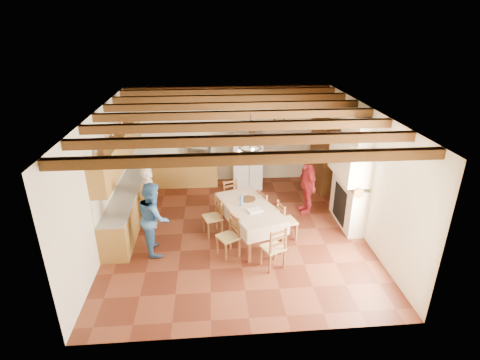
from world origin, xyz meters
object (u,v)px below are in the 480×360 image
person_woman_blue (154,218)px  microwave (200,152)px  chair_right_near (287,220)px  person_woman_red (307,184)px  chair_end_near (273,247)px  chair_left_near (228,236)px  chair_end_far (233,199)px  dining_table (250,209)px  hutch (323,156)px  chair_left_far (212,217)px  chair_right_far (268,208)px  person_man (150,197)px  refrigerator (248,159)px

person_woman_blue → microwave: person_woman_blue is taller
chair_right_near → person_woman_red: 1.54m
person_woman_red → chair_end_near: bearing=-34.3°
chair_right_near → person_woman_blue: person_woman_blue is taller
chair_left_near → chair_end_far: (0.23, 1.80, 0.00)m
dining_table → person_woman_red: size_ratio=1.32×
hutch → dining_table: size_ratio=0.97×
chair_left_far → chair_right_far: (1.39, 0.31, 0.00)m
dining_table → person_woman_blue: bearing=-171.4°
chair_right_far → chair_end_far: 1.02m
person_woman_blue → chair_right_far: bearing=-86.4°
person_man → microwave: size_ratio=2.62×
chair_left_far → person_woman_blue: bearing=-85.0°
chair_end_far → microwave: microwave is taller
person_man → person_woman_blue: (0.23, -1.12, 0.04)m
dining_table → microwave: bearing=110.1°
chair_right_far → person_man: (-2.89, 0.25, 0.31)m
chair_right_far → person_man: size_ratio=0.61×
hutch → dining_table: bearing=-139.3°
chair_end_far → chair_right_near: bearing=-67.7°
hutch → microwave: size_ratio=3.50×
person_woman_blue → chair_end_near: bearing=-122.4°
hutch → chair_left_far: bearing=-150.4°
chair_right_far → chair_end_far: size_ratio=1.00×
chair_right_near → person_man: (-3.24, 0.87, 0.31)m
hutch → person_woman_red: 1.66m
hutch → chair_left_near: (-3.02, -3.27, -0.57)m
chair_end_near → person_man: person_man is taller
microwave → hutch: bearing=8.7°
dining_table → chair_left_near: (-0.54, -0.65, -0.29)m
person_man → microwave: bearing=-32.9°
person_man → person_woman_red: bearing=-91.6°
chair_right_near → person_woman_blue: bearing=79.9°
hutch → chair_left_near: bearing=-138.6°
refrigerator → person_woman_blue: bearing=-119.6°
chair_right_far → chair_end_near: 1.69m
chair_left_near → person_woman_red: bearing=101.4°
chair_right_far → chair_end_far: same height
refrigerator → microwave: (-1.47, 0.23, 0.20)m
hutch → chair_end_near: size_ratio=2.19×
chair_right_near → hutch: bearing=-45.5°
chair_right_far → chair_end_far: (-0.83, 0.60, 0.00)m
chair_left_near → chair_right_far: 1.60m
chair_left_near → microwave: (-0.65, 3.91, 0.59)m
refrigerator → chair_right_near: bearing=-72.8°
dining_table → chair_end_far: (-0.31, 1.14, -0.29)m
chair_end_near → person_man: 3.37m
chair_end_near → microwave: bearing=-95.3°
chair_end_far → hutch: bearing=6.0°
hutch → chair_right_far: size_ratio=2.19×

